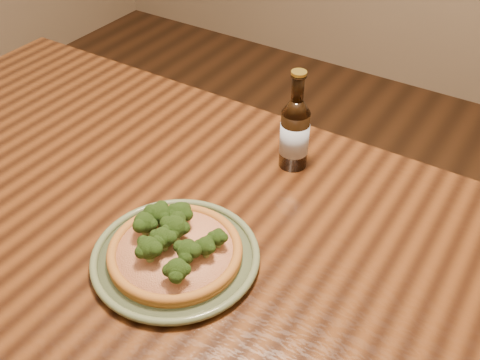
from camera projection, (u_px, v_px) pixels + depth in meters
The scene contains 4 objects.
table at pixel (154, 248), 1.15m from camera, with size 1.60×0.90×0.75m.
plate at pixel (176, 257), 0.99m from camera, with size 0.30×0.30×0.02m.
pizza at pixel (174, 248), 0.98m from camera, with size 0.24×0.24×0.07m.
beer_bottle at pixel (295, 132), 1.16m from camera, with size 0.06×0.06×0.22m.
Camera 1 is at (0.58, -0.49, 1.48)m, focal length 42.00 mm.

